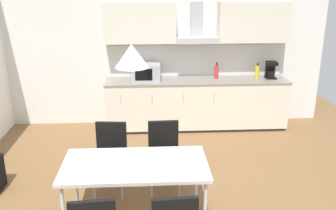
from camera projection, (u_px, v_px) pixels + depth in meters
name	position (u px, v px, depth m)	size (l,w,h in m)	color
ground_plane	(159.00, 204.00, 4.46)	(7.73, 8.26, 0.02)	brown
wall_back	(153.00, 50.00, 6.68)	(6.19, 0.10, 2.71)	white
kitchen_counter	(196.00, 103.00, 6.66)	(3.17, 0.66, 0.89)	#333333
backsplash_tile	(195.00, 60.00, 6.73)	(3.15, 0.02, 0.55)	silver
upper_wall_cabinets	(197.00, 23.00, 6.37)	(3.15, 0.40, 0.68)	silver
microwave	(146.00, 72.00, 6.43)	(0.48, 0.35, 0.28)	#ADADB2
coffee_maker	(271.00, 70.00, 6.57)	(0.18, 0.19, 0.30)	black
bottle_yellow	(257.00, 72.00, 6.60)	(0.08, 0.08, 0.26)	yellow
bottle_red	(217.00, 72.00, 6.56)	(0.07, 0.07, 0.29)	red
dining_table	(135.00, 168.00, 3.85)	(1.49, 0.78, 0.74)	silver
chair_far_left	(110.00, 150.00, 4.61)	(0.44, 0.44, 0.87)	black
chair_far_right	(164.00, 149.00, 4.65)	(0.41, 0.41, 0.87)	black
pendant_lamp	(132.00, 56.00, 3.48)	(0.32, 0.32, 0.22)	silver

